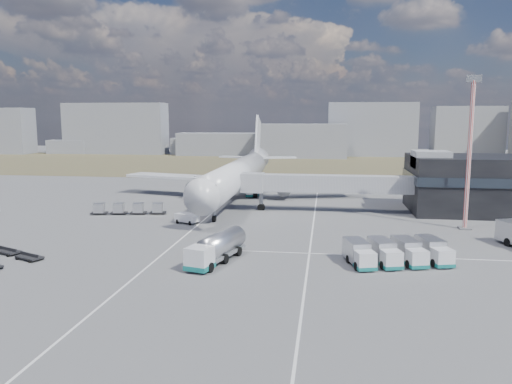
# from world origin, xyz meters

# --- Properties ---
(ground) EXTENTS (420.00, 420.00, 0.00)m
(ground) POSITION_xyz_m (0.00, 0.00, 0.00)
(ground) COLOR #565659
(ground) RESTS_ON ground
(grass_strip) EXTENTS (420.00, 90.00, 0.01)m
(grass_strip) POSITION_xyz_m (0.00, 110.00, 0.01)
(grass_strip) COLOR #454229
(grass_strip) RESTS_ON ground
(lane_markings) EXTENTS (47.12, 110.00, 0.01)m
(lane_markings) POSITION_xyz_m (9.77, 3.00, 0.01)
(lane_markings) COLOR silver
(lane_markings) RESTS_ON ground
(terminal) EXTENTS (30.40, 16.40, 11.00)m
(terminal) POSITION_xyz_m (47.77, 23.96, 5.25)
(terminal) COLOR black
(terminal) RESTS_ON ground
(jet_bridge) EXTENTS (30.30, 3.80, 7.05)m
(jet_bridge) POSITION_xyz_m (15.90, 20.42, 5.05)
(jet_bridge) COLOR #939399
(jet_bridge) RESTS_ON ground
(airliner) EXTENTS (51.59, 64.53, 17.62)m
(airliner) POSITION_xyz_m (0.00, 32.38, 5.29)
(airliner) COLOR silver
(airliner) RESTS_ON ground
(skyline) EXTENTS (312.23, 27.02, 23.82)m
(skyline) POSITION_xyz_m (5.95, 150.88, 9.92)
(skyline) COLOR gray
(skyline) RESTS_ON ground
(fuel_tanker) EXTENTS (5.39, 10.91, 3.42)m
(fuel_tanker) POSITION_xyz_m (5.37, -13.30, 1.71)
(fuel_tanker) COLOR silver
(fuel_tanker) RESTS_ON ground
(pushback_tug) EXTENTS (4.12, 3.27, 1.59)m
(pushback_tug) POSITION_xyz_m (-4.00, 7.21, 0.80)
(pushback_tug) COLOR silver
(pushback_tug) RESTS_ON ground
(catering_truck) EXTENTS (2.59, 5.89, 2.67)m
(catering_truck) POSITION_xyz_m (2.46, 36.51, 1.36)
(catering_truck) COLOR silver
(catering_truck) RESTS_ON ground
(service_trucks_near) EXTENTS (12.43, 8.94, 2.49)m
(service_trucks_near) POSITION_xyz_m (26.16, -10.92, 1.35)
(service_trucks_near) COLOR silver
(service_trucks_near) RESTS_ON ground
(uld_row) EXTENTS (12.97, 4.00, 1.78)m
(uld_row) POSITION_xyz_m (-16.19, 13.02, 1.07)
(uld_row) COLOR black
(uld_row) RESTS_ON ground
(floodlight_mast) EXTENTS (2.18, 1.77, 22.92)m
(floodlight_mast) POSITION_xyz_m (38.88, 9.11, 11.49)
(floodlight_mast) COLOR red
(floodlight_mast) RESTS_ON ground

